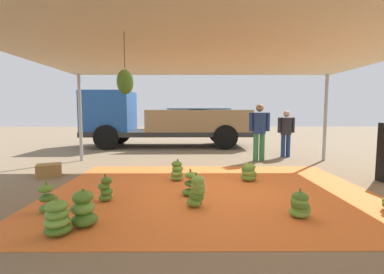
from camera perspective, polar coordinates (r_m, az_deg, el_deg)
ground_plane at (r=8.32m, az=2.41°, el=-5.29°), size 40.00×40.00×0.00m
tarp_orange at (r=5.40m, az=3.98°, el=-11.09°), size 6.10×4.63×0.01m
tent_canopy at (r=5.21m, az=4.17°, el=17.74°), size 8.00×7.00×2.73m
banana_bunch_0 at (r=6.18m, az=11.79°, el=-7.27°), size 0.46×0.46×0.43m
banana_bunch_1 at (r=4.78m, az=-27.98°, el=-11.41°), size 0.34×0.34×0.48m
banana_bunch_2 at (r=4.95m, az=-17.57°, el=-10.45°), size 0.30×0.29×0.48m
banana_bunch_3 at (r=6.08m, az=-3.17°, el=-7.20°), size 0.38×0.41×0.49m
banana_bunch_4 at (r=5.05m, az=-0.24°, el=-9.91°), size 0.42×0.41×0.49m
banana_bunch_5 at (r=3.90m, az=-26.30°, el=-15.05°), size 0.44×0.44×0.48m
banana_bunch_6 at (r=4.43m, az=0.98°, el=-11.39°), size 0.38×0.38×0.56m
banana_bunch_8 at (r=4.34m, az=21.58°, el=-13.13°), size 0.42×0.40×0.42m
banana_bunch_9 at (r=4.04m, az=-21.68°, el=-13.88°), size 0.45×0.45×0.50m
cargo_truck_main at (r=12.14m, az=-6.86°, el=3.61°), size 7.10×2.49×2.40m
worker_0 at (r=9.70m, az=19.03°, el=1.36°), size 0.57×0.35×1.56m
worker_1 at (r=8.67m, az=13.87°, el=1.82°), size 0.64×0.39×1.76m
crate_0 at (r=7.33m, az=-27.67°, el=-6.16°), size 0.64×0.56×0.30m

